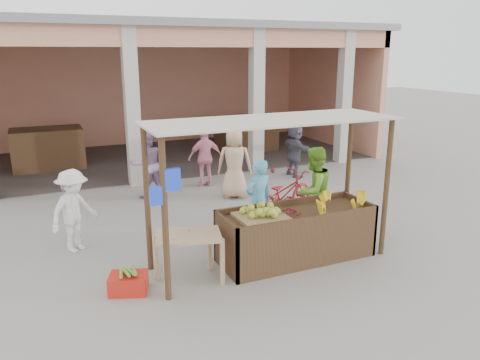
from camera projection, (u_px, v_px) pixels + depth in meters
name	position (u px, v px, depth m)	size (l,w,h in m)	color
ground	(269.00, 263.00, 7.76)	(60.00, 60.00, 0.00)	gray
market_building	(143.00, 74.00, 14.92)	(14.40, 6.40, 4.20)	tan
fruit_stall	(296.00, 236.00, 7.86)	(2.60, 0.95, 0.80)	#4E351F
stall_awning	(269.00, 146.00, 7.29)	(4.09, 1.35, 2.39)	#4E351F
banana_heap	(340.00, 202.00, 8.00)	(1.18, 0.64, 0.21)	yellow
melon_tray	(261.00, 213.00, 7.48)	(0.78, 0.68, 0.21)	olive
berry_heap	(289.00, 212.00, 7.65)	(0.40, 0.33, 0.13)	maroon
side_table	(189.00, 243.00, 6.96)	(1.09, 0.86, 0.78)	tan
papaya_pile	(188.00, 228.00, 6.90)	(0.72, 0.41, 0.21)	#4B832A
red_crate	(128.00, 283.00, 6.80)	(0.54, 0.39, 0.28)	red
plantain_bundle	(128.00, 272.00, 6.75)	(0.41, 0.29, 0.08)	olive
produce_sacks	(267.00, 163.00, 13.32)	(0.88, 0.55, 0.67)	maroon
vendor_blue	(258.00, 198.00, 8.48)	(0.62, 0.45, 1.65)	#5BBFEA
vendor_green	(313.00, 189.00, 8.78)	(0.86, 0.50, 1.80)	#75B931
motorcycle	(284.00, 193.00, 9.92)	(1.86, 0.64, 0.97)	maroon
shopper_a	(73.00, 208.00, 8.06)	(1.02, 0.51, 1.59)	silver
shopper_b	(205.00, 155.00, 12.00)	(0.96, 0.51, 1.63)	pink
shopper_c	(235.00, 159.00, 11.03)	(0.91, 0.59, 1.89)	tan
shopper_d	(295.00, 148.00, 12.98)	(1.48, 0.61, 1.60)	#4F4E5C
shopper_f	(147.00, 161.00, 11.05)	(0.87, 0.50, 1.79)	gray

